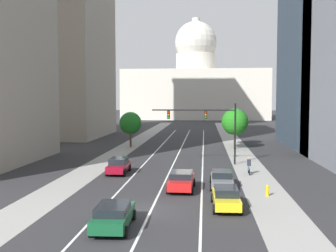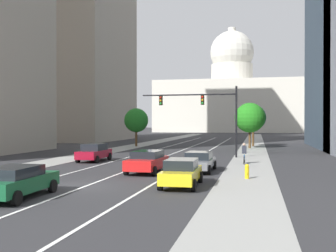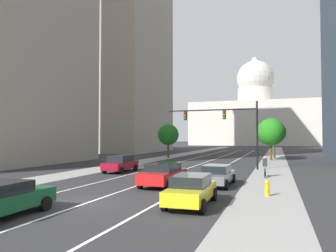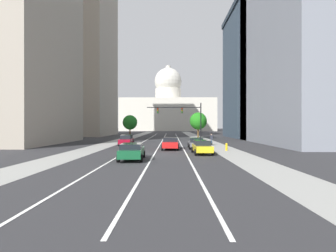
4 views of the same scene
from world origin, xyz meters
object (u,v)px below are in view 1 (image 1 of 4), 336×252
at_px(car_yellow, 226,197).
at_px(traffic_signal_mast, 208,121).
at_px(street_tree_near_right, 235,120).
at_px(street_tree_mid_left, 130,123).
at_px(car_red, 181,180).
at_px(car_gray, 222,179).
at_px(car_crimson, 119,165).
at_px(street_tree_mid_right, 235,122).
at_px(fire_hydrant, 267,190).
at_px(car_green, 113,215).
at_px(cyclist, 249,166).
at_px(capitol_building, 196,87).

relative_size(car_yellow, traffic_signal_mast, 0.47).
relative_size(car_yellow, street_tree_near_right, 0.75).
bearing_deg(street_tree_mid_left, car_red, -71.54).
distance_m(car_gray, traffic_signal_mast, 12.78).
distance_m(car_yellow, car_crimson, 15.69).
bearing_deg(car_crimson, street_tree_mid_right, -32.65).
bearing_deg(traffic_signal_mast, street_tree_mid_right, 74.23).
bearing_deg(street_tree_mid_left, fire_hydrant, -61.70).
relative_size(car_green, car_red, 1.02).
bearing_deg(cyclist, car_red, 140.38).
bearing_deg(car_crimson, street_tree_near_right, -28.19).
relative_size(car_green, street_tree_mid_right, 0.79).
distance_m(traffic_signal_mast, cyclist, 8.30).
bearing_deg(street_tree_mid_right, traffic_signal_mast, -105.77).
distance_m(street_tree_near_right, street_tree_mid_right, 5.02).
relative_size(car_red, car_yellow, 1.04).
distance_m(car_red, fire_hydrant, 6.93).
relative_size(capitol_building, fire_hydrant, 58.25).
bearing_deg(car_yellow, capitol_building, 0.77).
bearing_deg(car_red, fire_hydrant, -101.84).
distance_m(car_green, street_tree_mid_right, 39.54).
bearing_deg(car_green, street_tree_mid_left, 6.98).
bearing_deg(car_yellow, traffic_signal_mast, 1.78).
bearing_deg(car_gray, street_tree_near_right, -5.51).
bearing_deg(fire_hydrant, cyclist, 92.76).
height_order(car_red, car_gray, car_red).
relative_size(capitol_building, car_red, 11.24).
bearing_deg(capitol_building, street_tree_near_right, -84.58).
height_order(car_green, car_crimson, car_crimson).
bearing_deg(car_crimson, traffic_signal_mast, -54.31).
distance_m(capitol_building, car_crimson, 116.23).
bearing_deg(car_yellow, street_tree_near_right, -6.61).
bearing_deg(street_tree_mid_left, car_crimson, -82.56).
distance_m(traffic_signal_mast, street_tree_near_right, 20.05).
bearing_deg(street_tree_mid_right, car_green, -104.35).
bearing_deg(street_tree_near_right, street_tree_mid_left, -165.78).
relative_size(car_red, street_tree_mid_right, 0.78).
bearing_deg(traffic_signal_mast, car_green, -103.46).
bearing_deg(car_gray, car_yellow, -179.31).
distance_m(capitol_building, street_tree_near_right, 90.09).
bearing_deg(street_tree_near_right, car_green, -103.23).
xyz_separation_m(car_yellow, street_tree_mid_right, (3.03, 33.24, 3.29)).
height_order(car_yellow, street_tree_mid_left, street_tree_mid_left).
bearing_deg(fire_hydrant, street_tree_near_right, 89.91).
xyz_separation_m(car_green, car_yellow, (6.73, 4.94, -0.01)).
distance_m(traffic_signal_mast, fire_hydrant, 16.28).
distance_m(car_yellow, traffic_signal_mast, 19.20).
height_order(car_red, street_tree_mid_left, street_tree_mid_left).
xyz_separation_m(car_red, traffic_signal_mast, (2.30, 13.44, 4.14)).
distance_m(car_red, street_tree_near_right, 33.82).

